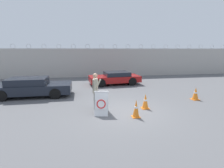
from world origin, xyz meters
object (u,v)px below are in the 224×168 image
object	(u,v)px
parked_car_front_coupe	(32,87)
parked_car_rear_sedan	(115,78)
traffic_cone_near	(196,94)
traffic_cone_far	(136,109)
barricade_sign	(101,103)
traffic_cone_mid	(145,101)
security_guard	(95,89)

from	to	relation	value
parked_car_front_coupe	parked_car_rear_sedan	xyz separation A→B (m)	(5.91, 3.01, -0.05)
traffic_cone_near	traffic_cone_far	xyz separation A→B (m)	(-4.30, -2.08, 0.03)
barricade_sign	parked_car_front_coupe	bearing A→B (deg)	145.90
barricade_sign	traffic_cone_mid	bearing A→B (deg)	19.17
traffic_cone_mid	traffic_cone_far	world-z (taller)	traffic_cone_far
traffic_cone_near	security_guard	bearing A→B (deg)	-173.48
traffic_cone_far	parked_car_front_coupe	distance (m)	7.08
security_guard	traffic_cone_mid	distance (m)	2.59
traffic_cone_mid	traffic_cone_near	bearing A→B (deg)	16.50
security_guard	traffic_cone_near	world-z (taller)	security_guard
traffic_cone_near	barricade_sign	bearing A→B (deg)	-166.01
barricade_sign	traffic_cone_near	bearing A→B (deg)	23.13
traffic_cone_near	parked_car_front_coupe	bearing A→B (deg)	166.45
security_guard	traffic_cone_mid	size ratio (longest dim) A/B	2.37
traffic_cone_near	parked_car_rear_sedan	size ratio (longest dim) A/B	0.17
security_guard	traffic_cone_far	xyz separation A→B (m)	(1.68, -1.40, -0.62)
barricade_sign	parked_car_rear_sedan	distance (m)	7.06
barricade_sign	parked_car_front_coupe	world-z (taller)	parked_car_front_coupe
parked_car_rear_sedan	traffic_cone_far	bearing A→B (deg)	81.77
traffic_cone_near	parked_car_front_coupe	distance (m)	10.09
traffic_cone_mid	parked_car_front_coupe	distance (m)	7.17
traffic_cone_near	traffic_cone_mid	world-z (taller)	traffic_cone_mid
parked_car_front_coupe	security_guard	bearing A→B (deg)	-39.13
traffic_cone_near	parked_car_rear_sedan	xyz separation A→B (m)	(-3.90, 5.37, 0.20)
traffic_cone_far	traffic_cone_near	bearing A→B (deg)	25.79
traffic_cone_near	traffic_cone_far	distance (m)	4.78
barricade_sign	traffic_cone_near	size ratio (longest dim) A/B	1.45
traffic_cone_mid	traffic_cone_far	xyz separation A→B (m)	(-0.81, -1.04, 0.02)
parked_car_rear_sedan	traffic_cone_mid	bearing A→B (deg)	88.48
security_guard	parked_car_rear_sedan	xyz separation A→B (m)	(2.08, 6.06, -0.45)
traffic_cone_near	parked_car_rear_sedan	distance (m)	6.64
traffic_cone_mid	parked_car_front_coupe	xyz separation A→B (m)	(-6.31, 3.40, 0.23)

